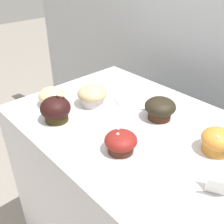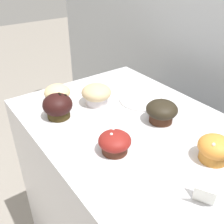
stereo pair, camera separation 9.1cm
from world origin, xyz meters
name	(u,v)px [view 2 (the right image)]	position (x,y,z in m)	size (l,w,h in m)	color
display_counter	(137,219)	(0.00, 0.00, 0.47)	(1.00, 0.64, 0.93)	silver
muffin_front_center	(215,149)	(0.22, 0.07, 0.97)	(0.10, 0.10, 0.08)	#C57E30
muffin_back_left	(58,106)	(-0.25, -0.19, 0.98)	(0.11, 0.11, 0.09)	#342810
muffin_back_right	(96,94)	(-0.26, -0.02, 0.97)	(0.12, 0.12, 0.08)	silver
muffin_front_left	(57,94)	(-0.36, -0.14, 0.97)	(0.10, 0.10, 0.07)	silver
muffin_front_right	(115,142)	(0.03, -0.14, 0.97)	(0.10, 0.10, 0.07)	#492418
muffin_back_center	(162,111)	(-0.01, 0.09, 0.97)	(0.11, 0.11, 0.08)	#3F2416
serving_plate	(141,100)	(-0.17, 0.13, 0.94)	(0.18, 0.18, 0.01)	white
price_card	(205,193)	(0.31, -0.08, 0.96)	(0.06, 0.06, 0.06)	white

